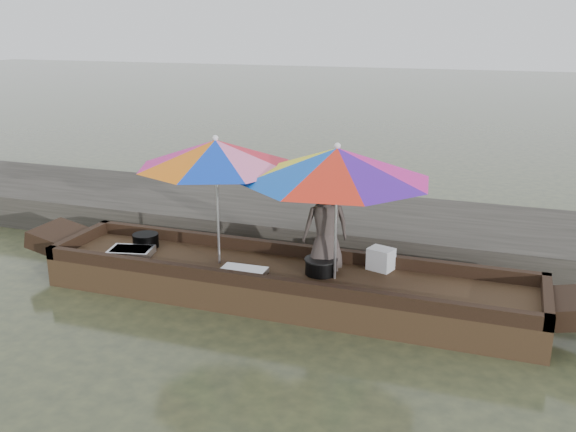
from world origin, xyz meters
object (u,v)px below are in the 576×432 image
(tray_crayfish, at_px, (131,252))
(tray_scallop, at_px, (242,272))
(charcoal_grill, at_px, (321,267))
(umbrella_bow, at_px, (217,201))
(umbrella_stern, at_px, (336,213))
(cooking_pot, at_px, (146,240))
(boat_hull, at_px, (285,286))
(supply_bag, at_px, (381,259))
(vendor, at_px, (326,226))

(tray_crayfish, height_order, tray_scallop, tray_crayfish)
(charcoal_grill, height_order, umbrella_bow, umbrella_bow)
(tray_scallop, xyz_separation_m, umbrella_stern, (1.03, 0.25, 0.74))
(tray_scallop, bearing_deg, cooking_pot, 163.62)
(cooking_pot, height_order, tray_crayfish, cooking_pot)
(tray_crayfish, xyz_separation_m, charcoal_grill, (2.40, 0.22, 0.04))
(cooking_pot, xyz_separation_m, charcoal_grill, (2.40, -0.12, -0.00))
(tray_scallop, bearing_deg, tray_crayfish, 175.75)
(tray_scallop, bearing_deg, boat_hull, 30.21)
(charcoal_grill, bearing_deg, tray_crayfish, -174.82)
(cooking_pot, bearing_deg, charcoal_grill, -2.97)
(tray_crayfish, bearing_deg, umbrella_bow, 6.75)
(supply_bag, height_order, umbrella_bow, umbrella_bow)
(boat_hull, height_order, tray_crayfish, tray_crayfish)
(cooking_pot, distance_m, supply_bag, 3.03)
(umbrella_bow, bearing_deg, vendor, 9.61)
(tray_crayfish, distance_m, tray_scallop, 1.56)
(umbrella_stern, bearing_deg, charcoal_grill, 156.46)
(umbrella_stern, bearing_deg, supply_bag, 46.09)
(tray_crayfish, height_order, umbrella_bow, umbrella_bow)
(boat_hull, relative_size, charcoal_grill, 16.07)
(tray_crayfish, relative_size, charcoal_grill, 1.46)
(tray_scallop, xyz_separation_m, charcoal_grill, (0.84, 0.33, 0.05))
(tray_scallop, xyz_separation_m, vendor, (0.85, 0.47, 0.52))
(boat_hull, xyz_separation_m, umbrella_bow, (-0.84, 0.00, 0.95))
(charcoal_grill, bearing_deg, boat_hull, -168.72)
(vendor, xyz_separation_m, umbrella_stern, (0.18, -0.21, 0.23))
(tray_scallop, bearing_deg, umbrella_stern, 13.74)
(cooking_pot, height_order, supply_bag, supply_bag)
(charcoal_grill, distance_m, supply_bag, 0.72)
(charcoal_grill, distance_m, vendor, 0.48)
(cooking_pot, height_order, tray_scallop, cooking_pot)
(cooking_pot, height_order, charcoal_grill, cooking_pot)
(tray_crayfish, distance_m, supply_bag, 3.08)
(cooking_pot, height_order, vendor, vendor)
(charcoal_grill, relative_size, vendor, 0.33)
(tray_scallop, bearing_deg, supply_bag, 25.64)
(supply_bag, relative_size, vendor, 0.26)
(tray_crayfish, distance_m, vendor, 2.49)
(cooking_pot, bearing_deg, vendor, 0.20)
(supply_bag, xyz_separation_m, vendor, (-0.61, -0.24, 0.42))
(vendor, height_order, umbrella_bow, umbrella_bow)
(vendor, height_order, umbrella_stern, umbrella_stern)
(charcoal_grill, bearing_deg, umbrella_bow, -176.27)
(tray_scallop, distance_m, supply_bag, 1.62)
(umbrella_bow, bearing_deg, charcoal_grill, 3.73)
(boat_hull, distance_m, umbrella_stern, 1.12)
(supply_bag, bearing_deg, umbrella_stern, -133.91)
(supply_bag, xyz_separation_m, umbrella_stern, (-0.43, -0.45, 0.65))
(boat_hull, bearing_deg, supply_bag, 23.60)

